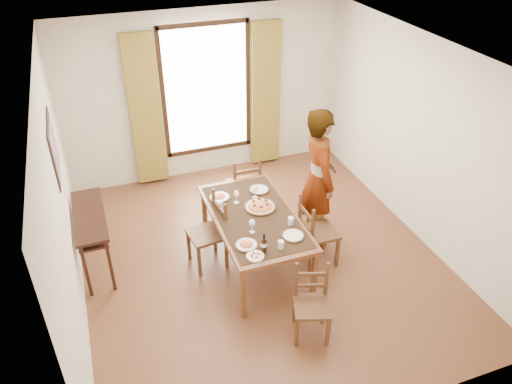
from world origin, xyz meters
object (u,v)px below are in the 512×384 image
object	(u,v)px
dining_table	(255,219)
man	(319,178)
pasta_platter	(260,205)
console_table	(90,222)

from	to	relation	value
dining_table	man	xyz separation A→B (m)	(0.96, 0.21, 0.28)
dining_table	pasta_platter	distance (m)	0.21
dining_table	pasta_platter	bearing A→B (deg)	47.00
console_table	man	bearing A→B (deg)	-8.75
console_table	pasta_platter	bearing A→B (deg)	-14.45
console_table	man	size ratio (longest dim) A/B	0.62
pasta_platter	console_table	bearing A→B (deg)	165.55
man	pasta_platter	xyz separation A→B (m)	(-0.84, -0.08, -0.17)
console_table	dining_table	world-z (taller)	console_table
pasta_platter	man	bearing A→B (deg)	5.68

